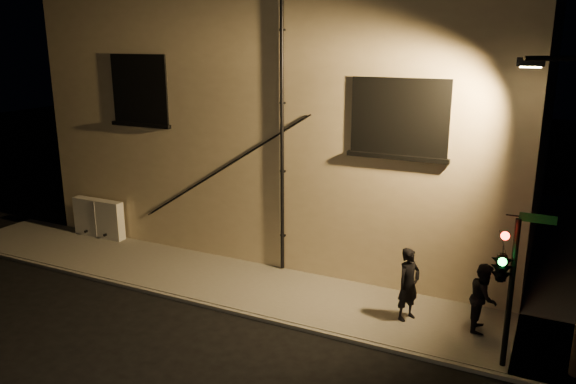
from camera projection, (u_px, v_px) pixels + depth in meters
The scene contains 7 objects.
ground at pixel (294, 327), 14.01m from camera, with size 90.00×90.00×0.00m, color black.
sidewalk at pixel (391, 271), 17.27m from camera, with size 21.00×16.00×0.12m.
building at pixel (325, 107), 21.93m from camera, with size 16.20×12.23×8.80m.
utility_cabinet at pixel (99, 218), 19.99m from camera, with size 2.07×0.35×1.36m, color white.
pedestrian_a at pixel (409, 284), 13.95m from camera, with size 0.68×0.45×1.87m, color black.
pedestrian_b at pixel (483, 297), 13.44m from camera, with size 0.82×0.64×1.69m, color black.
traffic_signal at pixel (503, 265), 11.53m from camera, with size 1.32×2.05×3.47m.
Camera 1 is at (5.45, -11.40, 6.91)m, focal length 35.00 mm.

